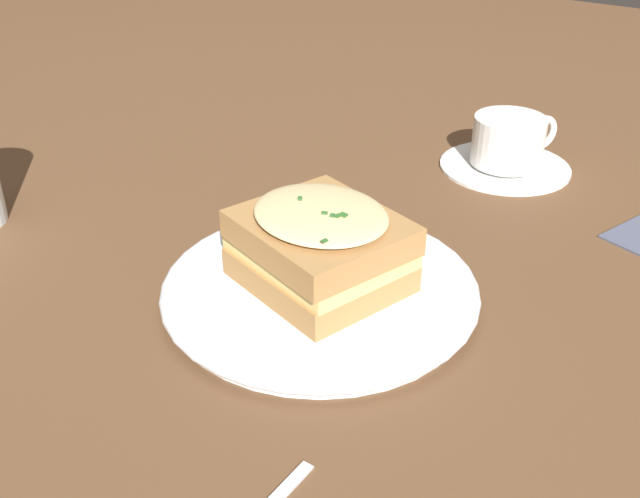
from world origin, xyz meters
TOP-DOWN VIEW (x-y plane):
  - ground_plane at (0.00, 0.00)m, footprint 2.40×2.40m
  - dinner_plate at (-0.03, 0.02)m, footprint 0.26×0.26m
  - sandwich at (-0.03, 0.02)m, footprint 0.15×0.14m
  - teacup_with_saucer at (-0.06, -0.31)m, footprint 0.14×0.14m

SIDE VIEW (x-z plane):
  - ground_plane at x=0.00m, z-range 0.00..0.00m
  - dinner_plate at x=-0.03m, z-range 0.00..0.02m
  - teacup_with_saucer at x=-0.06m, z-range 0.00..0.05m
  - sandwich at x=-0.03m, z-range 0.02..0.09m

